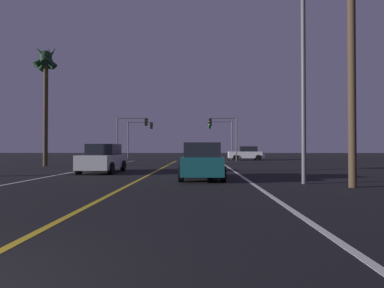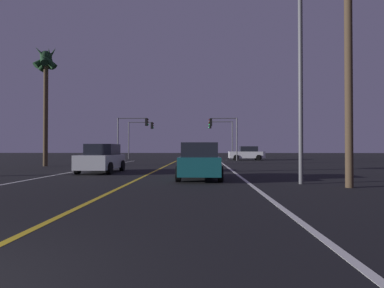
# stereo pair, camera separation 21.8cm
# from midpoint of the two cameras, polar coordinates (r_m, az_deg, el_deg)

# --- Properties ---
(lane_edge_right) EXTENTS (0.16, 40.29, 0.01)m
(lane_edge_right) POSITION_cam_midpoint_polar(r_m,az_deg,el_deg) (16.78, 8.45, -5.69)
(lane_edge_right) COLOR silver
(lane_edge_right) RESTS_ON ground
(lane_edge_left) EXTENTS (0.16, 40.29, 0.01)m
(lane_edge_left) POSITION_cam_midpoint_polar(r_m,az_deg,el_deg) (18.40, -23.77, -5.20)
(lane_edge_left) COLOR silver
(lane_edge_left) RESTS_ON ground
(lane_center_divider) EXTENTS (0.16, 40.29, 0.01)m
(lane_center_divider) POSITION_cam_midpoint_polar(r_m,az_deg,el_deg) (16.91, -8.43, -5.65)
(lane_center_divider) COLOR gold
(lane_center_divider) RESTS_ON ground
(car_oncoming) EXTENTS (2.02, 4.30, 1.70)m
(car_oncoming) POSITION_cam_midpoint_polar(r_m,az_deg,el_deg) (19.64, -16.01, -2.56)
(car_oncoming) COLOR black
(car_oncoming) RESTS_ON ground
(car_lead_same_lane) EXTENTS (2.02, 4.30, 1.70)m
(car_lead_same_lane) POSITION_cam_midpoint_polar(r_m,az_deg,el_deg) (14.88, 1.40, -3.17)
(car_lead_same_lane) COLOR black
(car_lead_same_lane) RESTS_ON ground
(car_crossing_side) EXTENTS (4.30, 2.02, 1.70)m
(car_crossing_side) POSITION_cam_midpoint_polar(r_m,az_deg,el_deg) (39.59, 9.59, -1.69)
(car_crossing_side) COLOR black
(car_crossing_side) RESTS_ON ground
(traffic_light_near_right) EXTENTS (3.36, 0.36, 5.03)m
(traffic_light_near_right) POSITION_cam_midpoint_polar(r_m,az_deg,el_deg) (37.40, 5.33, 2.77)
(traffic_light_near_right) COLOR #4C4C51
(traffic_light_near_right) RESTS_ON ground
(traffic_light_near_left) EXTENTS (3.74, 0.36, 5.06)m
(traffic_light_near_left) POSITION_cam_midpoint_polar(r_m,az_deg,el_deg) (38.19, -10.76, 2.77)
(traffic_light_near_left) COLOR #4C4C51
(traffic_light_near_left) RESTS_ON ground
(traffic_light_far_right) EXTENTS (3.29, 0.36, 5.08)m
(traffic_light_far_right) POSITION_cam_midpoint_polar(r_m,az_deg,el_deg) (42.88, 4.90, 2.36)
(traffic_light_far_right) COLOR #4C4C51
(traffic_light_far_right) RESTS_ON ground
(traffic_light_far_left) EXTENTS (3.50, 0.36, 5.04)m
(traffic_light_far_left) POSITION_cam_midpoint_polar(r_m,az_deg,el_deg) (43.59, -9.38, 2.29)
(traffic_light_far_left) COLOR #4C4C51
(traffic_light_far_left) RESTS_ON ground
(street_lamp_right_near) EXTENTS (2.16, 0.44, 8.71)m
(street_lamp_right_near) POSITION_cam_midpoint_polar(r_m,az_deg,el_deg) (14.05, 17.10, 15.88)
(street_lamp_right_near) COLOR #4C4C51
(street_lamp_right_near) RESTS_ON ground
(utility_pole_right) EXTENTS (2.20, 0.28, 10.36)m
(utility_pole_right) POSITION_cam_midpoint_polar(r_m,az_deg,el_deg) (13.63, 26.32, 16.47)
(utility_pole_right) COLOR #423323
(utility_pole_right) RESTS_ON ground
(palm_tree_left_mid) EXTENTS (2.11, 2.19, 9.84)m
(palm_tree_left_mid) POSITION_cam_midpoint_polar(r_m,az_deg,el_deg) (28.94, -24.97, 11.98)
(palm_tree_left_mid) COLOR #473826
(palm_tree_left_mid) RESTS_ON ground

